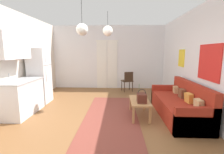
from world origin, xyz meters
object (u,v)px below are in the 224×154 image
Objects in this scene: accent_chair at (128,80)px; pendant_lamp_far at (108,31)px; couch at (180,106)px; refrigerator at (40,76)px; coffee_table at (139,102)px; pendant_lamp_near at (82,29)px; handbag at (142,98)px; bamboo_vase at (139,95)px.

accent_chair is 1.20× the size of pendant_lamp_far.
pendant_lamp_far is at bearing 157.84° from couch.
pendant_lamp_far reaches higher than accent_chair.
pendant_lamp_far is at bearing -5.63° from refrigerator.
coffee_table is 0.53× the size of refrigerator.
refrigerator is (-3.10, 1.05, 0.51)m from coffee_table.
coffee_table is at bearing -18.78° from refrigerator.
pendant_lamp_far is (0.39, 1.62, 0.18)m from pendant_lamp_near.
pendant_lamp_near reaches higher than handbag.
pendant_lamp_near reaches higher than refrigerator.
bamboo_vase is at bearing 176.57° from couch.
couch reaches higher than accent_chair.
handbag is at bearing -48.62° from pendant_lamp_far.
coffee_table is at bearing -87.63° from bamboo_vase.
pendant_lamp_far reaches higher than refrigerator.
refrigerator reaches higher than coffee_table.
couch is 2.86m from pendant_lamp_far.
handbag is at bearing -82.10° from coffee_table.
bamboo_vase is at bearing 92.37° from coffee_table.
refrigerator is (-4.15, 1.00, 0.60)m from couch.
pendant_lamp_far is (-0.71, -1.79, 1.78)m from accent_chair.
bamboo_vase is 1.19× the size of handbag.
couch is 2.29× the size of coffee_table.
pendant_lamp_far is at bearing 76.53° from pendant_lamp_near.
couch is 2.84m from accent_chair.
refrigerator is at bearing 174.37° from pendant_lamp_far.
handbag is 2.80m from accent_chair.
handbag is 2.18m from pendant_lamp_far.
pendant_lamp_near is (-1.25, -0.78, 1.70)m from coffee_table.
pendant_lamp_far reaches higher than couch.
bamboo_vase is (-0.00, 0.12, 0.15)m from coffee_table.
handbag is 0.39× the size of accent_chair.
handbag is (-1.03, -0.23, 0.26)m from couch.
handbag is 2.08m from pendant_lamp_near.
pendant_lamp_far is (2.23, -0.22, 1.37)m from refrigerator.
couch reaches higher than bamboo_vase.
coffee_table is at bearing 74.90° from accent_chair.
handbag is (0.03, -0.29, 0.02)m from bamboo_vase.
handbag is 0.47× the size of pendant_lamp_far.
couch is 3.07× the size of pendant_lamp_far.
pendant_lamp_far reaches higher than bamboo_vase.
refrigerator is at bearing 9.62° from accent_chair.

